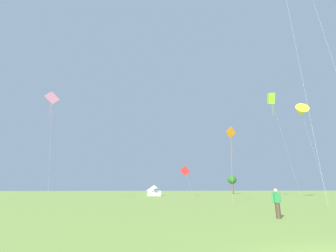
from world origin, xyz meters
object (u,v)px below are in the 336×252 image
object	(u,v)px
person_spectator	(277,204)
kite_red_diamond	(185,171)
kite_pink_diamond	(52,99)
kite_yellow_delta	(301,111)
festival_tent_right	(154,190)
tree_distant_left	(232,180)
kite_lime_box	(271,98)
kite_orange_diamond	(231,134)

from	to	relation	value
person_spectator	kite_red_diamond	bearing A→B (deg)	84.56
kite_pink_diamond	kite_yellow_delta	world-z (taller)	kite_pink_diamond
kite_yellow_delta	person_spectator	bearing A→B (deg)	-133.55
kite_yellow_delta	festival_tent_right	distance (m)	38.07
tree_distant_left	festival_tent_right	bearing A→B (deg)	-148.53
kite_red_diamond	kite_lime_box	size ratio (longest dim) A/B	0.30
kite_red_diamond	tree_distant_left	bearing A→B (deg)	43.57
kite_red_diamond	person_spectator	world-z (taller)	kite_red_diamond
kite_orange_diamond	person_spectator	distance (m)	17.97
kite_orange_diamond	tree_distant_left	xyz separation A→B (m)	(21.26, 48.69, -4.17)
kite_yellow_delta	festival_tent_right	bearing A→B (deg)	144.36
festival_tent_right	tree_distant_left	distance (m)	34.20
kite_yellow_delta	kite_red_diamond	bearing A→B (deg)	139.63
kite_pink_diamond	tree_distant_left	size ratio (longest dim) A/B	2.99
kite_lime_box	kite_yellow_delta	xyz separation A→B (m)	(1.24, -7.37, -5.80)
kite_lime_box	kite_pink_diamond	xyz separation A→B (m)	(-47.52, -5.83, -5.43)
tree_distant_left	person_spectator	bearing A→B (deg)	-111.79
kite_orange_diamond	kite_pink_diamond	bearing A→B (deg)	156.65
person_spectator	kite_lime_box	bearing A→B (deg)	54.83
kite_orange_diamond	festival_tent_right	bearing A→B (deg)	104.12
kite_lime_box	tree_distant_left	size ratio (longest dim) A/B	3.82
festival_tent_right	tree_distant_left	bearing A→B (deg)	31.47
kite_orange_diamond	kite_red_diamond	bearing A→B (deg)	90.45
kite_orange_diamond	kite_yellow_delta	size ratio (longest dim) A/B	0.54
kite_yellow_delta	person_spectator	xyz separation A→B (m)	(-24.83, -26.11, -16.20)
kite_red_diamond	kite_lime_box	distance (m)	27.64
kite_pink_diamond	festival_tent_right	distance (m)	32.04
kite_orange_diamond	kite_yellow_delta	world-z (taller)	kite_yellow_delta
kite_yellow_delta	tree_distant_left	size ratio (longest dim) A/B	2.93
kite_orange_diamond	tree_distant_left	distance (m)	53.29
kite_pink_diamond	festival_tent_right	size ratio (longest dim) A/B	4.71
kite_lime_box	kite_yellow_delta	size ratio (longest dim) A/B	1.30
kite_pink_diamond	person_spectator	size ratio (longest dim) A/B	11.02
kite_lime_box	person_spectator	world-z (taller)	kite_lime_box
kite_orange_diamond	kite_lime_box	xyz separation A→B (m)	(19.21, 18.06, 13.90)
kite_lime_box	person_spectator	xyz separation A→B (m)	(-23.59, -33.48, -22.01)
kite_red_diamond	tree_distant_left	size ratio (longest dim) A/B	1.16
kite_pink_diamond	kite_red_diamond	bearing A→B (deg)	29.72
kite_red_diamond	kite_pink_diamond	world-z (taller)	kite_pink_diamond
kite_red_diamond	kite_orange_diamond	world-z (taller)	kite_orange_diamond
kite_red_diamond	kite_pink_diamond	bearing A→B (deg)	-150.28
festival_tent_right	kite_pink_diamond	bearing A→B (deg)	-137.68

